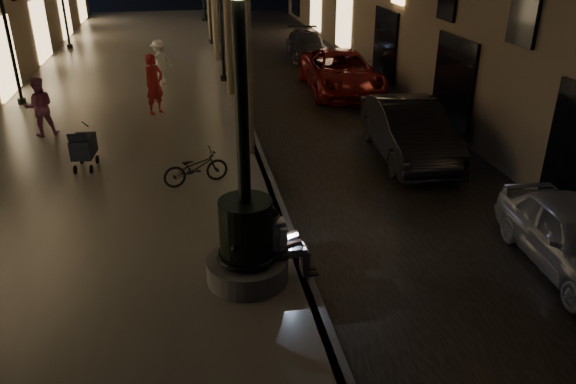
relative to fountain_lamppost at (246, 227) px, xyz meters
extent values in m
plane|color=black|center=(1.00, 13.00, -1.21)|extent=(120.00, 120.00, 0.00)
cube|color=black|center=(4.00, 13.00, -1.20)|extent=(6.00, 45.00, 0.02)
cube|color=slate|center=(-3.00, 13.00, -1.11)|extent=(8.00, 45.00, 0.20)
cube|color=#59595B|center=(1.00, 13.00, -1.11)|extent=(0.25, 45.00, 0.20)
cylinder|color=#59595B|center=(0.00, 0.00, -0.81)|extent=(1.40, 1.40, 0.40)
cylinder|color=black|center=(0.00, 0.00, -0.06)|extent=(0.90, 0.90, 1.10)
torus|color=black|center=(0.00, 0.00, -0.51)|extent=(1.04, 1.04, 0.10)
torus|color=black|center=(0.00, 0.00, 0.34)|extent=(0.89, 0.89, 0.09)
cylinder|color=black|center=(0.00, 0.00, 2.09)|extent=(0.20, 0.20, 3.20)
cube|color=tan|center=(0.55, 0.00, -0.52)|extent=(0.35, 0.24, 0.18)
cube|color=silver|center=(0.49, 0.00, -0.19)|extent=(0.44, 0.26, 0.56)
sphere|color=tan|center=(0.46, 0.00, 0.17)|extent=(0.21, 0.21, 0.21)
sphere|color=black|center=(0.45, 0.00, 0.21)|extent=(0.21, 0.21, 0.21)
cube|color=tan|center=(0.79, -0.09, -0.52)|extent=(0.45, 0.13, 0.14)
cube|color=tan|center=(0.79, 0.09, -0.52)|extent=(0.45, 0.13, 0.14)
cube|color=tan|center=(1.00, -0.09, -0.77)|extent=(0.13, 0.12, 0.49)
cube|color=tan|center=(1.00, 0.09, -0.77)|extent=(0.13, 0.12, 0.49)
cube|color=black|center=(1.10, -0.09, -1.00)|extent=(0.26, 0.10, 0.03)
cube|color=black|center=(1.10, 0.09, -1.00)|extent=(0.26, 0.10, 0.03)
cube|color=black|center=(0.81, 0.00, -0.44)|extent=(0.24, 0.32, 0.02)
cube|color=black|center=(0.65, 0.00, -0.34)|extent=(0.09, 0.32, 0.21)
cube|color=#B2C7FF|center=(0.66, 0.00, -0.34)|extent=(0.06, 0.29, 0.18)
cylinder|color=#6B604C|center=(0.75, 6.00, 1.49)|extent=(0.28, 0.28, 5.00)
cylinder|color=#6B604C|center=(0.80, 12.00, 1.54)|extent=(0.28, 0.28, 5.10)
cylinder|color=#6B604C|center=(0.70, 18.00, 1.44)|extent=(0.28, 0.28, 4.90)
cylinder|color=black|center=(0.70, 6.00, -0.91)|extent=(0.28, 0.28, 0.20)
cylinder|color=black|center=(0.70, 6.00, 1.19)|extent=(0.12, 0.12, 4.40)
cylinder|color=black|center=(0.70, 14.00, -0.91)|extent=(0.28, 0.28, 0.20)
cylinder|color=black|center=(0.70, 14.00, 1.19)|extent=(0.12, 0.12, 4.40)
cylinder|color=black|center=(0.70, 22.00, -0.91)|extent=(0.28, 0.28, 0.20)
cylinder|color=black|center=(0.70, 30.00, -0.91)|extent=(0.28, 0.28, 0.20)
cylinder|color=black|center=(-6.40, 12.00, -0.91)|extent=(0.28, 0.28, 0.20)
cylinder|color=black|center=(-6.40, 12.00, 1.19)|extent=(0.12, 0.12, 4.40)
cylinder|color=black|center=(-6.40, 22.00, -0.91)|extent=(0.28, 0.28, 0.20)
cylinder|color=black|center=(-6.40, 22.00, 1.19)|extent=(0.12, 0.12, 4.40)
cube|color=black|center=(-3.42, 5.62, -0.42)|extent=(0.56, 0.85, 0.49)
cube|color=black|center=(-3.45, 5.24, -0.09)|extent=(0.45, 0.23, 0.32)
cylinder|color=black|center=(-3.64, 5.32, -0.90)|extent=(0.06, 0.22, 0.22)
cylinder|color=black|center=(-3.26, 5.28, -0.90)|extent=(0.06, 0.22, 0.22)
cylinder|color=black|center=(-3.58, 5.96, -0.90)|extent=(0.06, 0.22, 0.22)
cylinder|color=black|center=(-3.19, 5.92, -0.90)|extent=(0.06, 0.22, 0.22)
cylinder|color=black|center=(-3.37, 6.05, 0.01)|extent=(0.08, 0.48, 0.30)
imported|color=#A9ABB0|center=(5.88, -0.42, -0.57)|extent=(1.78, 3.85, 1.28)
imported|color=black|center=(5.00, 5.38, -0.45)|extent=(1.94, 4.75, 1.53)
imported|color=maroon|center=(5.00, 12.22, -0.46)|extent=(2.71, 5.52, 1.51)
imported|color=#2C2B30|center=(5.05, 18.58, -0.59)|extent=(2.09, 4.39, 1.24)
imported|color=#B32324|center=(-1.80, 10.05, -0.05)|extent=(0.83, 0.82, 1.93)
imported|color=#C46898|center=(-4.98, 8.49, -0.16)|extent=(0.96, 0.83, 1.70)
imported|color=silver|center=(-1.73, 13.89, -0.17)|extent=(1.26, 1.10, 1.69)
imported|color=black|center=(-0.73, 4.19, -0.60)|extent=(1.64, 0.93, 0.82)
camera|label=1|loc=(-0.79, -8.13, 4.49)|focal=35.00mm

